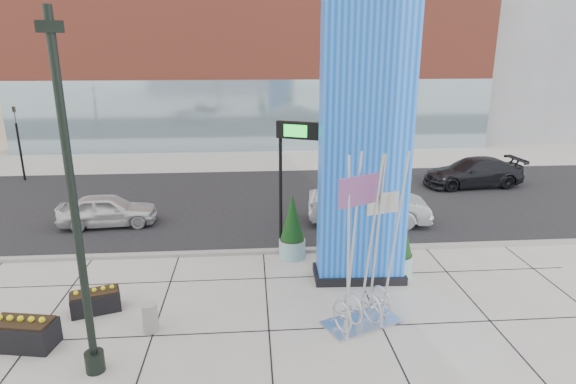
{
  "coord_description": "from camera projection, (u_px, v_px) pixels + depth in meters",
  "views": [
    {
      "loc": [
        0.63,
        -12.0,
        7.09
      ],
      "look_at": [
        1.74,
        2.0,
        2.88
      ],
      "focal_mm": 30.0,
      "sensor_mm": 36.0,
      "label": 1
    }
  ],
  "objects": [
    {
      "name": "ground",
      "position": [
        232.0,
        312.0,
        13.45
      ],
      "size": [
        160.0,
        160.0,
        0.0
      ],
      "primitive_type": "plane",
      "color": "#9E9991",
      "rests_on": "ground"
    },
    {
      "name": "street_asphalt",
      "position": [
        239.0,
        202.0,
        23.0
      ],
      "size": [
        80.0,
        12.0,
        0.02
      ],
      "primitive_type": "cube",
      "color": "black",
      "rests_on": "ground"
    },
    {
      "name": "curb_edge",
      "position": [
        235.0,
        252.0,
        17.25
      ],
      "size": [
        80.0,
        0.3,
        0.12
      ],
      "primitive_type": "cube",
      "color": "gray",
      "rests_on": "ground"
    },
    {
      "name": "tower_podium",
      "position": [
        254.0,
        69.0,
        37.73
      ],
      "size": [
        34.0,
        10.0,
        11.0
      ],
      "primitive_type": "cube",
      "color": "#963C2B",
      "rests_on": "ground"
    },
    {
      "name": "tower_glass_front",
      "position": [
        255.0,
        116.0,
        34.01
      ],
      "size": [
        34.0,
        0.6,
        5.0
      ],
      "primitive_type": "cube",
      "color": "#8CA5B2",
      "rests_on": "ground"
    },
    {
      "name": "building_grey_parking",
      "position": [
        530.0,
        26.0,
        43.38
      ],
      "size": [
        20.0,
        18.0,
        18.0
      ],
      "primitive_type": "cube",
      "color": "slate",
      "rests_on": "ground"
    },
    {
      "name": "blue_pylon",
      "position": [
        365.0,
        136.0,
        14.17
      ],
      "size": [
        2.9,
        1.38,
        9.51
      ],
      "rotation": [
        0.0,
        0.0,
        -0.04
      ],
      "color": "blue",
      "rests_on": "ground"
    },
    {
      "name": "lamp_post",
      "position": [
        79.0,
        240.0,
        10.1
      ],
      "size": [
        0.54,
        0.43,
        7.87
      ],
      "rotation": [
        0.0,
        0.0,
        0.33
      ],
      "color": "black",
      "rests_on": "ground"
    },
    {
      "name": "public_art_sculpture",
      "position": [
        364.0,
        282.0,
        12.57
      ],
      "size": [
        2.3,
        1.76,
        4.69
      ],
      "rotation": [
        0.0,
        0.0,
        0.4
      ],
      "color": "silver",
      "rests_on": "ground"
    },
    {
      "name": "concrete_bollard",
      "position": [
        150.0,
        318.0,
        12.46
      ],
      "size": [
        0.4,
        0.4,
        0.78
      ],
      "primitive_type": "cylinder",
      "color": "gray",
      "rests_on": "ground"
    },
    {
      "name": "overhead_street_sign",
      "position": [
        305.0,
        141.0,
        16.08
      ],
      "size": [
        2.15,
        1.1,
        4.8
      ],
      "rotation": [
        0.0,
        0.0,
        -0.42
      ],
      "color": "black",
      "rests_on": "ground"
    },
    {
      "name": "round_planter_east",
      "position": [
        387.0,
        232.0,
        15.95
      ],
      "size": [
        1.04,
        1.04,
        2.59
      ],
      "color": "#8CB9BD",
      "rests_on": "ground"
    },
    {
      "name": "round_planter_mid",
      "position": [
        397.0,
        239.0,
        15.24
      ],
      "size": [
        1.09,
        1.09,
        2.72
      ],
      "color": "#8CB9BD",
      "rests_on": "ground"
    },
    {
      "name": "round_planter_west",
      "position": [
        292.0,
        228.0,
        16.73
      ],
      "size": [
        0.93,
        0.93,
        2.32
      ],
      "color": "#8CB9BD",
      "rests_on": "ground"
    },
    {
      "name": "box_planter_north",
      "position": [
        95.0,
        300.0,
        13.44
      ],
      "size": [
        1.45,
        1.03,
        0.72
      ],
      "rotation": [
        0.0,
        0.0,
        0.32
      ],
      "color": "black",
      "rests_on": "ground"
    },
    {
      "name": "box_planter_south",
      "position": [
        23.0,
        332.0,
        11.81
      ],
      "size": [
        1.66,
        1.04,
        0.85
      ],
      "rotation": [
        0.0,
        0.0,
        -0.18
      ],
      "color": "black",
      "rests_on": "ground"
    },
    {
      "name": "car_white_west",
      "position": [
        108.0,
        210.0,
        19.85
      ],
      "size": [
        4.02,
        1.89,
        1.33
      ],
      "primitive_type": "imported",
      "rotation": [
        0.0,
        0.0,
        1.65
      ],
      "color": "silver",
      "rests_on": "ground"
    },
    {
      "name": "car_silver_mid",
      "position": [
        369.0,
        205.0,
        20.06
      ],
      "size": [
        5.17,
        2.3,
        1.65
      ],
      "primitive_type": "imported",
      "rotation": [
        0.0,
        0.0,
        1.46
      ],
      "color": "#ABAFB3",
      "rests_on": "ground"
    },
    {
      "name": "car_dark_east",
      "position": [
        473.0,
        173.0,
        25.52
      ],
      "size": [
        5.35,
        2.51,
        1.51
      ],
      "primitive_type": "imported",
      "rotation": [
        0.0,
        0.0,
        -1.49
      ],
      "color": "black",
      "rests_on": "ground"
    },
    {
      "name": "traffic_signal",
      "position": [
        19.0,
        140.0,
        26.21
      ],
      "size": [
        0.15,
        0.18,
        4.1
      ],
      "color": "black",
      "rests_on": "ground"
    }
  ]
}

